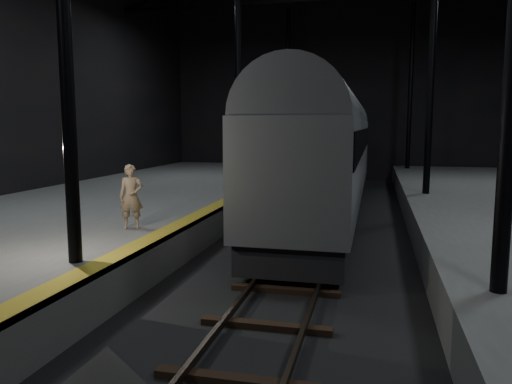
% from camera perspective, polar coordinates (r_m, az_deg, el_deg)
% --- Properties ---
extents(ground, '(44.00, 44.00, 0.00)m').
position_cam_1_polar(ground, '(13.03, 4.93, -8.64)').
color(ground, black).
rests_on(ground, ground).
extents(platform_left, '(9.00, 43.80, 1.00)m').
position_cam_1_polar(platform_left, '(15.81, -23.11, -4.47)').
color(platform_left, '#565654').
rests_on(platform_left, ground).
extents(tactile_strip, '(0.50, 43.80, 0.01)m').
position_cam_1_polar(tactile_strip, '(13.63, -8.68, -3.62)').
color(tactile_strip, '#9A931C').
rests_on(tactile_strip, platform_left).
extents(track, '(2.40, 43.00, 0.24)m').
position_cam_1_polar(track, '(13.01, 4.94, -8.35)').
color(track, '#3F3328').
rests_on(track, ground).
extents(train, '(2.85, 19.01, 5.08)m').
position_cam_1_polar(train, '(19.91, 8.22, 5.20)').
color(train, '#A3A6AB').
rests_on(train, ground).
extents(woman, '(0.71, 0.61, 1.66)m').
position_cam_1_polar(woman, '(13.20, -14.08, -0.51)').
color(woman, tan).
rests_on(woman, platform_left).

